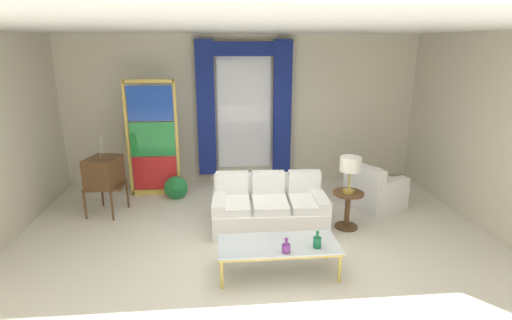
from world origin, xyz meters
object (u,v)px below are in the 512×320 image
Objects in this scene: couch_white_long at (269,208)px; stained_glass_divider at (153,141)px; bottle_blue_decanter at (286,247)px; round_side_table at (347,207)px; vintage_tv at (104,173)px; peacock_figurine at (175,189)px; coffee_table at (278,246)px; bottle_crystal_tall at (317,242)px; table_lamp_brass at (350,166)px; armchair_white at (373,191)px.

couch_white_long is 0.81× the size of stained_glass_divider.
bottle_blue_decanter reaches higher than round_side_table.
vintage_tv reaches higher than peacock_figurine.
vintage_tv reaches higher than couch_white_long.
couch_white_long is 1.36m from coffee_table.
stained_glass_divider reaches higher than peacock_figurine.
bottle_crystal_tall reaches higher than bottle_blue_decanter.
bottle_crystal_tall is at bearing -121.60° from table_lamp_brass.
couch_white_long is at bearing 171.69° from table_lamp_brass.
armchair_white is 1.83× the size of round_side_table.
stained_glass_divider is (-3.94, 0.96, 0.77)m from armchair_white.
stained_glass_divider is at bearing 151.52° from table_lamp_brass.
couch_white_long is 2.02m from peacock_figurine.
couch_white_long is 1.23m from round_side_table.
coffee_table is 2.81m from armchair_white.
vintage_tv is at bearing 144.03° from bottle_crystal_tall.
couch_white_long is at bearing 90.20° from bottle_blue_decanter.
armchair_white is (4.65, -0.15, -0.44)m from vintage_tv.
couch_white_long is 3.01× the size of round_side_table.
round_side_table is 1.04× the size of table_lamp_brass.
coffee_table is at bearing -56.39° from stained_glass_divider.
bottle_crystal_tall reaches higher than peacock_figurine.
coffee_table is 0.25m from bottle_blue_decanter.
table_lamp_brass is (3.22, -1.75, -0.03)m from stained_glass_divider.
coffee_table is (-0.05, -1.36, 0.07)m from couch_white_long.
vintage_tv is 2.24× the size of peacock_figurine.
armchair_white is 4.13m from stained_glass_divider.
coffee_table is at bearing 104.85° from bottle_blue_decanter.
vintage_tv is 1.13m from stained_glass_divider.
table_lamp_brass is at bearing 49.26° from bottle_blue_decanter.
peacock_figurine is (-2.00, 2.73, -0.27)m from bottle_crystal_tall.
coffee_table is 0.69× the size of stained_glass_divider.
stained_glass_divider is (0.71, 0.81, 0.33)m from vintage_tv.
stained_glass_divider is (-2.01, 3.15, 0.58)m from bottle_blue_decanter.
stained_glass_divider is at bearing 141.91° from couch_white_long.
stained_glass_divider reaches higher than coffee_table.
bottle_crystal_tall is 0.21× the size of armchair_white.
armchair_white is (1.94, 0.61, -0.02)m from couch_white_long.
bottle_crystal_tall reaches higher than round_side_table.
stained_glass_divider is 3.86× the size of table_lamp_brass.
peacock_figurine is at bearing 170.00° from armchair_white.
bottle_blue_decanter is at bearing -168.19° from bottle_crystal_tall.
armchair_white is 1.91× the size of table_lamp_brass.
couch_white_long is 1.19× the size of coffee_table.
armchair_white is 1.07m from round_side_table.
bottle_crystal_tall is at bearing -53.79° from peacock_figurine.
stained_glass_divider is (-1.95, 2.93, 0.68)m from coffee_table.
bottle_blue_decanter is 0.87× the size of bottle_crystal_tall.
stained_glass_divider is 3.66m from table_lamp_brass.
couch_white_long reaches higher than coffee_table.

